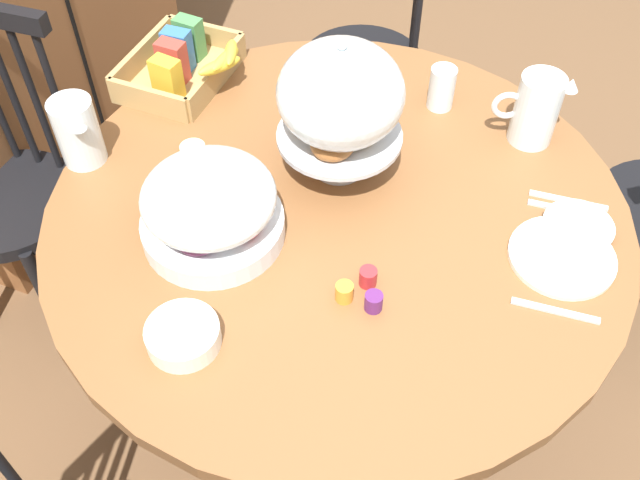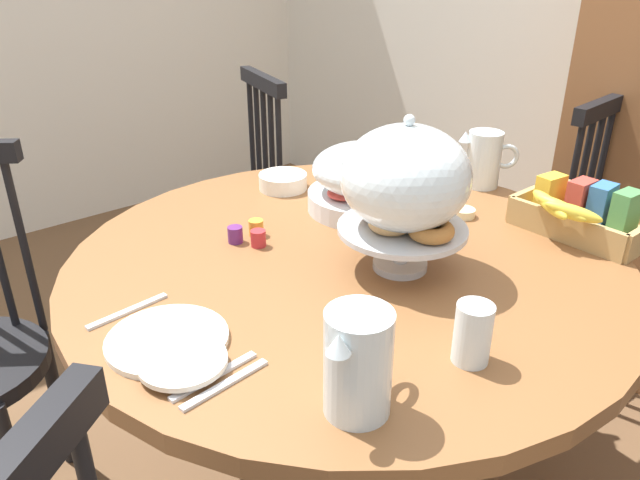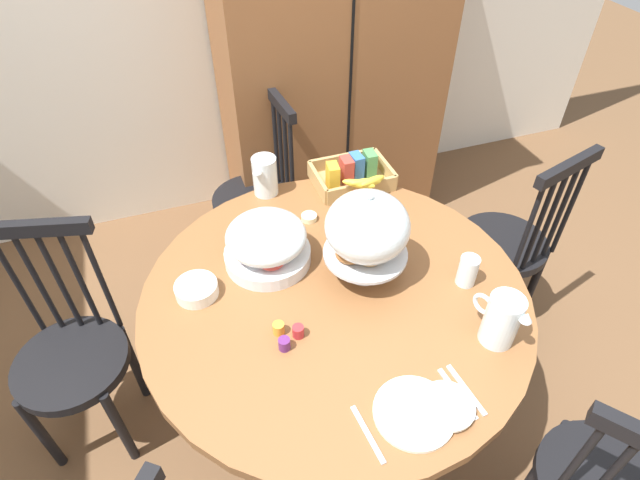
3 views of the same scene
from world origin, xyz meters
name	(u,v)px [view 2 (image 2 of 3)]	position (x,y,z in m)	size (l,w,h in m)	color
dining_table	(346,325)	(-0.07, 0.19, 0.54)	(1.28, 1.28, 0.74)	brown
windsor_chair_near_window	(537,242)	(-0.12, 1.13, 0.45)	(0.40, 0.40, 0.97)	black
windsor_chair_by_cabinet	(234,217)	(-0.98, 0.45, 0.45)	(0.42, 0.42, 0.97)	black
pastry_stand_with_dome	(405,184)	(0.05, 0.23, 0.94)	(0.28, 0.28, 0.34)	silver
fruit_platter_covered	(364,179)	(-0.24, 0.40, 0.83)	(0.30, 0.30, 0.18)	silver
orange_juice_pitcher	(358,367)	(0.32, -0.15, 0.82)	(0.10, 0.18, 0.18)	silver
milk_pitcher	(484,161)	(-0.15, 0.79, 0.81)	(0.13, 0.15, 0.16)	silver
cereal_basket	(584,213)	(0.21, 0.72, 0.79)	(0.32, 0.30, 0.12)	tan
china_plate_large	(167,339)	(-0.03, -0.29, 0.75)	(0.22, 0.22, 0.01)	white
china_plate_small	(183,361)	(0.06, -0.31, 0.76)	(0.15, 0.15, 0.01)	white
cereal_bowl	(283,181)	(-0.51, 0.33, 0.76)	(0.14, 0.14, 0.04)	white
drinking_glass	(473,333)	(0.35, 0.08, 0.80)	(0.06, 0.06, 0.11)	silver
butter_dish	(463,213)	(-0.04, 0.57, 0.75)	(0.06, 0.06, 0.02)	beige
jam_jar_strawberry	(258,238)	(-0.24, 0.06, 0.76)	(0.04, 0.04, 0.04)	#B7282D
jam_jar_apricot	(256,228)	(-0.30, 0.09, 0.76)	(0.04, 0.04, 0.04)	orange
jam_jar_grape	(235,235)	(-0.30, 0.03, 0.76)	(0.04, 0.04, 0.04)	#5B2366
table_knife	(214,376)	(0.11, -0.28, 0.74)	(0.17, 0.01, 0.01)	silver
dinner_fork	(225,384)	(0.14, -0.28, 0.74)	(0.17, 0.01, 0.01)	silver
soup_spoon	(128,311)	(-0.17, -0.30, 0.74)	(0.17, 0.01, 0.01)	silver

